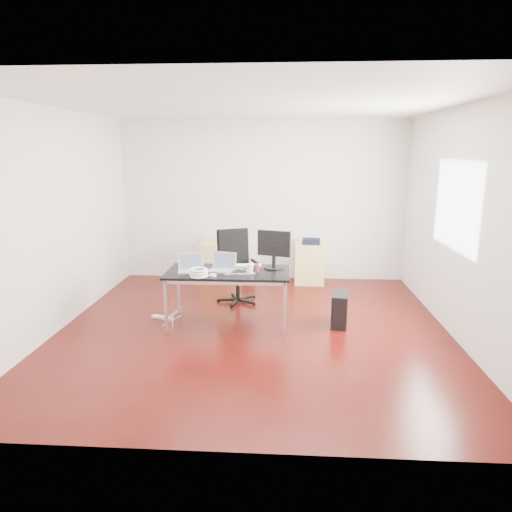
# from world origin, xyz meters

# --- Properties ---
(room_shell) EXTENTS (5.00, 5.00, 5.00)m
(room_shell) POSITION_xyz_m (0.04, 0.00, 1.40)
(room_shell) COLOR #370806
(room_shell) RESTS_ON ground
(desk) EXTENTS (1.60, 0.80, 0.73)m
(desk) POSITION_xyz_m (-0.34, 0.17, 0.68)
(desk) COLOR black
(desk) RESTS_ON ground
(office_chair) EXTENTS (0.63, 0.64, 1.08)m
(office_chair) POSITION_xyz_m (-0.34, 1.15, 0.61)
(office_chair) COLOR black
(office_chair) RESTS_ON ground
(filing_cabinet_left) EXTENTS (0.50, 0.50, 0.70)m
(filing_cabinet_left) POSITION_xyz_m (-0.82, 2.23, 0.35)
(filing_cabinet_left) COLOR tan
(filing_cabinet_left) RESTS_ON ground
(filing_cabinet_right) EXTENTS (0.50, 0.50, 0.70)m
(filing_cabinet_right) POSITION_xyz_m (0.83, 2.23, 0.35)
(filing_cabinet_right) COLOR tan
(filing_cabinet_right) RESTS_ON ground
(pc_tower) EXTENTS (0.27, 0.48, 0.44)m
(pc_tower) POSITION_xyz_m (1.13, 0.23, 0.22)
(pc_tower) COLOR black
(pc_tower) RESTS_ON ground
(wastebasket) EXTENTS (0.32, 0.32, 0.28)m
(wastebasket) POSITION_xyz_m (-0.24, 2.20, 0.14)
(wastebasket) COLOR black
(wastebasket) RESTS_ON ground
(power_strip) EXTENTS (0.30, 0.15, 0.04)m
(power_strip) POSITION_xyz_m (-1.29, 0.30, 0.02)
(power_strip) COLOR white
(power_strip) RESTS_ON ground
(laptop_left) EXTENTS (0.38, 0.32, 0.23)m
(laptop_left) POSITION_xyz_m (-0.83, 0.13, 0.79)
(laptop_left) COLOR silver
(laptop_left) RESTS_ON desk
(laptop_right) EXTENTS (0.38, 0.33, 0.23)m
(laptop_right) POSITION_xyz_m (-0.42, 0.19, 0.79)
(laptop_right) COLOR silver
(laptop_right) RESTS_ON desk
(monitor) EXTENTS (0.44, 0.26, 0.51)m
(monitor) POSITION_xyz_m (0.25, 0.35, 1.01)
(monitor) COLOR black
(monitor) RESTS_ON desk
(keyboard) EXTENTS (0.45, 0.17, 0.02)m
(keyboard) POSITION_xyz_m (-0.14, 0.43, 0.74)
(keyboard) COLOR white
(keyboard) RESTS_ON desk
(cup_white) EXTENTS (0.10, 0.10, 0.12)m
(cup_white) POSITION_xyz_m (-0.05, 0.09, 0.79)
(cup_white) COLOR white
(cup_white) RESTS_ON desk
(cup_brown) EXTENTS (0.09, 0.09, 0.10)m
(cup_brown) POSITION_xyz_m (0.03, 0.15, 0.78)
(cup_brown) COLOR maroon
(cup_brown) RESTS_ON desk
(cable_coil) EXTENTS (0.24, 0.24, 0.11)m
(cable_coil) POSITION_xyz_m (-0.67, -0.13, 0.78)
(cable_coil) COLOR white
(cable_coil) RESTS_ON desk
(power_adapter) EXTENTS (0.09, 0.09, 0.03)m
(power_adapter) POSITION_xyz_m (-0.51, -0.09, 0.74)
(power_adapter) COLOR white
(power_adapter) RESTS_ON desk
(speaker) EXTENTS (0.11, 0.10, 0.18)m
(speaker) POSITION_xyz_m (-0.74, 2.24, 0.79)
(speaker) COLOR #9E9E9E
(speaker) RESTS_ON filing_cabinet_left
(navy_garment) EXTENTS (0.32, 0.26, 0.09)m
(navy_garment) POSITION_xyz_m (0.85, 2.19, 0.74)
(navy_garment) COLOR black
(navy_garment) RESTS_ON filing_cabinet_right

